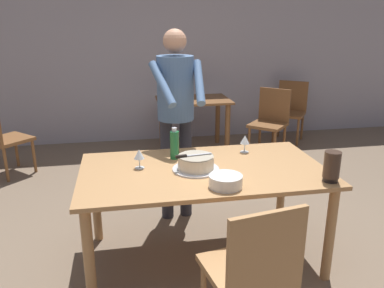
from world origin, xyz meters
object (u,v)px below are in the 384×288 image
Objects in this scene: wine_glass_far at (139,155)px; hurricane_lamp at (332,166)px; main_dining_table at (203,180)px; person_cutting_cake at (176,105)px; cake_on_platter at (196,163)px; background_chair_0 at (290,109)px; chair_near_side at (253,269)px; background_chair_1 at (270,119)px; wine_glass_near at (245,140)px; cake_knife at (186,156)px; background_table at (193,111)px; background_chair_2 at (2,136)px; plate_stack at (226,181)px; water_bottle at (175,145)px.

hurricane_lamp is (1.25, -0.48, 0.00)m from wine_glass_far.
person_cutting_cake reaches higher than main_dining_table.
cake_on_platter is 3.52m from background_chair_0.
chair_near_side is at bearing -84.07° from main_dining_table.
background_chair_1 is (-0.55, -0.57, 0.00)m from background_chair_0.
chair_near_side is (0.15, -0.85, -0.31)m from cake_on_platter.
wine_glass_near is at bearing 74.76° from chair_near_side.
wine_glass_near is (0.54, 0.33, -0.01)m from cake_knife.
chair_near_side reaches higher than background_table.
background_chair_1 reaches higher than background_table.
cake_knife is 1.88× the size of wine_glass_far.
chair_near_side is 3.59m from background_chair_2.
plate_stack is at bearing -78.03° from main_dining_table.
cake_knife is 0.30× the size of background_chair_2.
plate_stack is 0.88× the size of water_bottle.
background_chair_0 reaches higher than plate_stack.
wine_glass_near is (0.41, 0.30, 0.20)m from main_dining_table.
background_chair_2 is at bearing 134.28° from water_bottle.
background_chair_0 is (1.55, 0.21, -0.09)m from background_table.
wine_glass_near is at bearing -38.88° from person_cutting_cake.
water_bottle is 1.16m from hurricane_lamp.
chair_near_side reaches higher than cake_knife.
background_chair_2 is (-1.78, 1.83, -0.37)m from water_bottle.
main_dining_table is 0.90m from hurricane_lamp.
background_chair_0 is at bearing 10.96° from background_chair_2.
chair_near_side is (0.09, -0.87, -0.16)m from main_dining_table.
wine_glass_far is at bearing 164.28° from cake_on_platter.
hurricane_lamp is 0.93m from chair_near_side.
person_cutting_cake is at bearing 87.34° from cake_knife.
person_cutting_cake is (0.03, 0.74, 0.21)m from cake_knife.
background_chair_0 is 0.79m from background_chair_1.
main_dining_table is at bearing -143.88° from wine_glass_near.
person_cutting_cake is at bearing -134.13° from background_chair_0.
background_chair_1 is at bearing 76.62° from hurricane_lamp.
chair_near_side is at bearing -76.65° from water_bottle.
water_bottle is (0.28, 0.16, 0.01)m from wine_glass_far.
wine_glass_far is 0.08× the size of person_cutting_cake.
background_chair_1 is at bearing 57.91° from main_dining_table.
chair_near_side is at bearing -80.00° from cake_on_platter.
wine_glass_near is at bearing 31.23° from cake_knife.
background_chair_2 is at bearing -176.79° from background_chair_1.
hurricane_lamp is 2.76m from background_chair_1.
chair_near_side is 1.00× the size of background_chair_2.
cake_on_platter is at bearing 112.12° from plate_stack.
person_cutting_cake is at bearing 129.06° from hurricane_lamp.
cake_knife is at bearing -126.25° from background_chair_0.
cake_knife is at bearing -171.69° from cake_on_platter.
water_bottle reaches higher than hurricane_lamp.
person_cutting_cake is 1.91× the size of background_chair_1.
background_chair_0 reaches higher than wine_glass_near.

